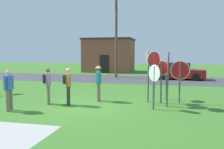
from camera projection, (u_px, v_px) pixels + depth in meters
name	position (u px, v px, depth m)	size (l,w,h in m)	color
ground_plane	(83.00, 106.00, 10.39)	(80.00, 80.00, 0.00)	#3D7528
street_asphalt	(126.00, 79.00, 21.04)	(60.00, 6.40, 0.01)	#424247
building_background	(109.00, 55.00, 29.22)	(5.99, 4.83, 4.11)	brown
utility_pole	(116.00, 34.00, 22.10)	(1.80, 0.24, 8.00)	brown
parked_car_on_street	(179.00, 72.00, 20.83)	(4.37, 2.15, 1.51)	maroon
stop_sign_tallest	(161.00, 74.00, 10.98)	(0.68, 0.25, 2.03)	#474C4C
stop_sign_leaning_left	(154.00, 68.00, 10.56)	(0.54, 0.58, 2.45)	#474C4C
stop_sign_center_cluster	(148.00, 68.00, 11.11)	(0.24, 0.61, 2.52)	#474C4C
stop_sign_rear_right	(154.00, 79.00, 9.74)	(0.51, 0.54, 1.90)	#474C4C
stop_sign_low_front	(180.00, 74.00, 10.96)	(0.88, 0.12, 2.01)	#474C4C
stop_sign_rear_left	(166.00, 74.00, 11.73)	(0.16, 0.69, 1.98)	#474C4C
stop_sign_far_back	(168.00, 68.00, 10.15)	(0.11, 0.74, 2.50)	#474C4C
person_in_dark_shirt	(68.00, 84.00, 10.57)	(0.46, 0.51, 1.69)	#2D2D33
person_on_left	(48.00, 83.00, 10.78)	(0.46, 0.50, 1.69)	#7A6B56
person_with_sunhat	(9.00, 88.00, 9.54)	(0.24, 0.57, 1.69)	#7A6B56
person_in_teal	(99.00, 81.00, 11.47)	(0.31, 0.57, 1.74)	#7A6B56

